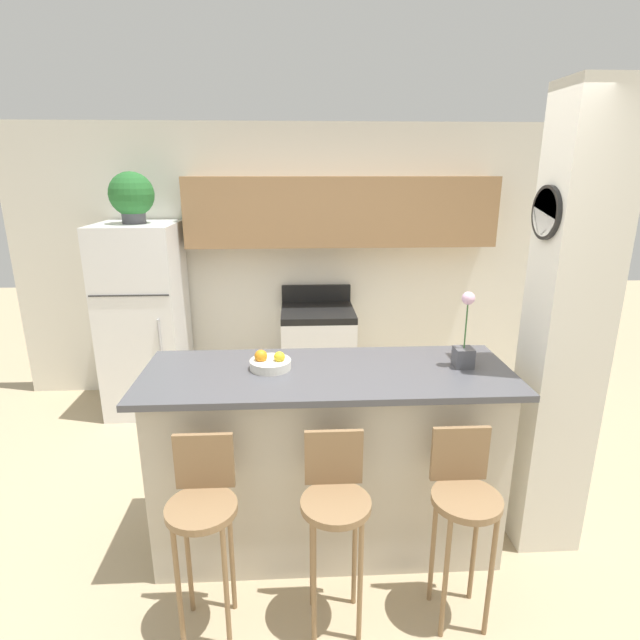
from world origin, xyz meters
TOP-DOWN VIEW (x-y plane):
  - ground_plane at (0.00, 0.00)m, footprint 14.00×14.00m
  - wall_back at (0.10, 2.19)m, footprint 5.60×0.38m
  - pillar_right at (1.28, -0.03)m, footprint 0.38×0.32m
  - counter_bar at (0.00, 0.00)m, footprint 2.01×0.73m
  - refrigerator at (-1.52, 1.86)m, footprint 0.68×0.71m
  - stove_range at (0.04, 1.90)m, footprint 0.66×0.64m
  - bar_stool_left at (-0.61, -0.55)m, footprint 0.32×0.32m
  - bar_stool_mid at (0.00, -0.55)m, footprint 0.32×0.32m
  - bar_stool_right at (0.61, -0.55)m, footprint 0.32×0.32m
  - potted_plant_on_fridge at (-1.52, 1.86)m, footprint 0.37×0.37m
  - orchid_vase at (0.75, 0.02)m, footprint 0.10×0.10m
  - fruit_bowl at (-0.31, 0.05)m, footprint 0.23×0.23m
  - trash_bin at (-0.96, 1.61)m, footprint 0.28×0.28m

SIDE VIEW (x-z plane):
  - ground_plane at x=0.00m, z-range 0.00..0.00m
  - trash_bin at x=-0.96m, z-range 0.00..0.38m
  - stove_range at x=0.04m, z-range -0.07..1.00m
  - counter_bar at x=0.00m, z-range 0.00..1.09m
  - bar_stool_left at x=-0.61m, z-range 0.16..1.13m
  - bar_stool_mid at x=0.00m, z-range 0.16..1.13m
  - bar_stool_right at x=0.61m, z-range 0.16..1.13m
  - refrigerator at x=-1.52m, z-range 0.00..1.70m
  - fruit_bowl at x=-0.31m, z-range 1.07..1.18m
  - orchid_vase at x=0.75m, z-range 1.01..1.43m
  - pillar_right at x=1.28m, z-range 0.00..2.55m
  - wall_back at x=0.10m, z-range 0.20..2.75m
  - potted_plant_on_fridge at x=-1.52m, z-range 1.71..2.14m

